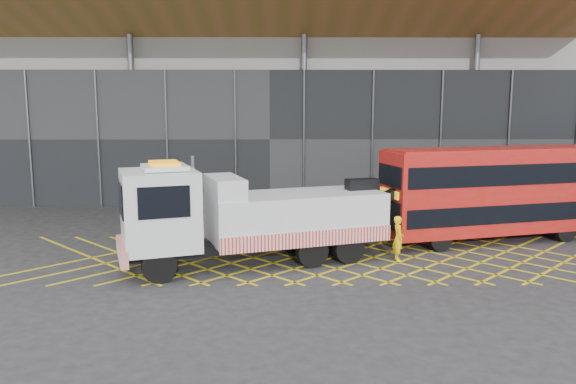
{
  "coord_description": "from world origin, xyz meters",
  "views": [
    {
      "loc": [
        2.83,
        -21.62,
        5.99
      ],
      "look_at": [
        3.0,
        1.5,
        2.4
      ],
      "focal_mm": 35.0,
      "sensor_mm": 36.0,
      "label": 1
    }
  ],
  "objects": [
    {
      "name": "ground_plane",
      "position": [
        0.0,
        0.0,
        0.0
      ],
      "size": [
        120.0,
        120.0,
        0.0
      ],
      "primitive_type": "plane",
      "color": "#262628"
    },
    {
      "name": "road_markings",
      "position": [
        4.8,
        0.0,
        0.01
      ],
      "size": [
        26.36,
        7.16,
        0.01
      ],
      "color": "yellow",
      "rests_on": "ground_plane"
    },
    {
      "name": "construction_building",
      "position": [
        1.92,
        18.4,
        8.98
      ],
      "size": [
        55.0,
        23.97,
        18.0
      ],
      "color": "gray",
      "rests_on": "ground_plane"
    },
    {
      "name": "recovery_truck",
      "position": [
        1.44,
        -0.97,
        1.89
      ],
      "size": [
        11.59,
        5.86,
        4.09
      ],
      "rotation": [
        0.0,
        0.0,
        0.33
      ],
      "color": "black",
      "rests_on": "ground_plane"
    },
    {
      "name": "bus_towed",
      "position": [
        12.15,
        2.74,
        2.3
      ],
      "size": [
        10.44,
        4.9,
        4.15
      ],
      "rotation": [
        0.0,
        0.0,
        0.26
      ],
      "color": "#AD140F",
      "rests_on": "ground_plane"
    },
    {
      "name": "worker",
      "position": [
        7.26,
        -0.45,
        0.88
      ],
      "size": [
        0.45,
        0.66,
        1.76
      ],
      "primitive_type": "imported",
      "rotation": [
        0.0,
        0.0,
        1.61
      ],
      "color": "yellow",
      "rests_on": "ground_plane"
    }
  ]
}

